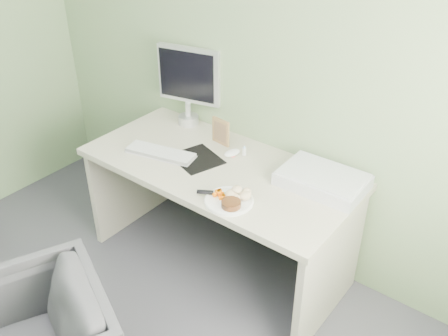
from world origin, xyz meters
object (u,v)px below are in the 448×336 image
Objects in this scene: desk at (218,192)px; scanner at (323,180)px; plate at (229,201)px; monitor at (189,82)px.

scanner is at bearing 17.28° from desk.
scanner is at bearing 54.17° from plate.
scanner is (0.31, 0.42, 0.03)m from plate.
plate is at bearing -49.73° from monitor.
plate is at bearing -42.99° from desk.
desk is 6.31× the size of plate.
monitor is (-0.48, 0.31, 0.47)m from desk.
plate reaches higher than desk.
monitor is at bearing 171.35° from scanner.
monitor reaches higher than plate.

